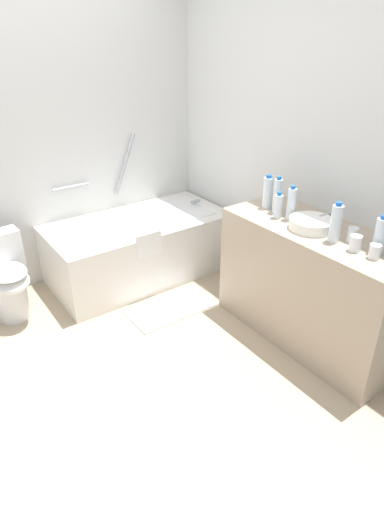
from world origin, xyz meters
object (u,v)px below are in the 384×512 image
at_px(water_bottle_0, 380,236).
at_px(bath_mat, 170,307).
at_px(sink_basin, 311,224).
at_px(water_bottle_4, 268,193).
at_px(water_bottle_1, 277,196).
at_px(water_bottle_5, 336,223).
at_px(water_bottle_3, 278,206).
at_px(sink_faucet, 329,218).
at_px(toilet, 5,277).
at_px(drinking_glass_3, 355,243).
at_px(drinking_glass_1, 353,235).
at_px(bathtub, 140,245).
at_px(water_bottle_2, 291,204).
at_px(drinking_glass_2, 375,252).

bearing_deg(water_bottle_0, bath_mat, 116.10).
relative_size(sink_basin, water_bottle_4, 1.18).
bearing_deg(sink_basin, water_bottle_0, -84.63).
relative_size(water_bottle_1, water_bottle_5, 1.03).
height_order(water_bottle_0, water_bottle_4, water_bottle_4).
distance_m(water_bottle_1, bath_mat, 1.23).
bearing_deg(bath_mat, water_bottle_3, -45.91).
xyz_separation_m(sink_faucet, water_bottle_1, (-0.15, 0.34, 0.09)).
distance_m(toilet, drinking_glass_3, 2.48).
bearing_deg(water_bottle_5, drinking_glass_1, -37.45).
distance_m(water_bottle_3, water_bottle_4, 0.20).
distance_m(sink_basin, drinking_glass_1, 0.28).
height_order(bathtub, water_bottle_0, bathtub).
bearing_deg(water_bottle_0, drinking_glass_1, 87.72).
bearing_deg(water_bottle_3, bath_mat, 134.09).
relative_size(bathtub, water_bottle_4, 6.42).
bearing_deg(drinking_glass_3, sink_faucet, 58.95).
bearing_deg(bathtub, water_bottle_1, -65.02).
relative_size(drinking_glass_3, bath_mat, 0.14).
bearing_deg(bath_mat, sink_faucet, -47.49).
distance_m(water_bottle_0, water_bottle_4, 0.89).
relative_size(water_bottle_2, water_bottle_5, 0.94).
bearing_deg(water_bottle_1, toilet, 145.60).
height_order(drinking_glass_2, bath_mat, drinking_glass_2).
bearing_deg(water_bottle_0, bathtub, 105.77).
bearing_deg(drinking_glass_1, drinking_glass_3, -137.65).
distance_m(water_bottle_5, drinking_glass_3, 0.17).
height_order(sink_faucet, water_bottle_4, water_bottle_4).
bearing_deg(sink_basin, sink_faucet, 0.00).
bearing_deg(bath_mat, toilet, 148.28).
bearing_deg(sink_faucet, water_bottle_5, -135.95).
distance_m(water_bottle_5, bath_mat, 1.50).
distance_m(drinking_glass_2, bath_mat, 1.66).
relative_size(sink_faucet, water_bottle_3, 0.83).
relative_size(water_bottle_1, water_bottle_2, 1.09).
bearing_deg(drinking_glass_3, water_bottle_3, 89.63).
relative_size(water_bottle_4, bath_mat, 0.35).
bearing_deg(toilet, drinking_glass_3, 36.48).
height_order(drinking_glass_1, drinking_glass_3, drinking_glass_3).
bearing_deg(bathtub, water_bottle_4, -62.19).
distance_m(water_bottle_0, water_bottle_2, 0.64).
distance_m(drinking_glass_1, bath_mat, 1.53).
relative_size(bathtub, water_bottle_1, 6.01).
xyz_separation_m(water_bottle_1, drinking_glass_1, (0.03, -0.61, -0.08)).
bearing_deg(sink_faucet, water_bottle_1, 113.83).
xyz_separation_m(drinking_glass_1, drinking_glass_3, (-0.09, -0.08, 0.00)).
distance_m(water_bottle_3, drinking_glass_3, 0.62).
relative_size(toilet, sink_faucet, 4.31).
bearing_deg(toilet, sink_basin, 43.47).
distance_m(sink_faucet, water_bottle_1, 0.38).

